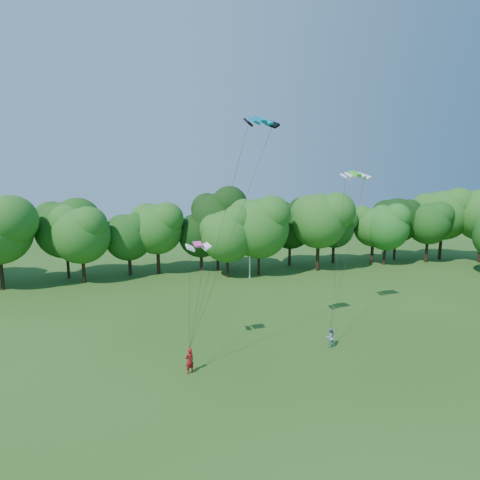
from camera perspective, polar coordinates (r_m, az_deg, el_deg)
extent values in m
plane|color=#2A4B14|center=(24.41, 9.83, -25.88)|extent=(160.00, 160.00, 0.00)
cylinder|color=silver|center=(52.85, 1.50, -1.49)|extent=(0.21, 0.21, 8.27)
cube|color=silver|center=(52.26, 1.51, 2.74)|extent=(1.60, 0.59, 0.08)
imported|color=#A31518|center=(28.78, -7.71, -17.75)|extent=(0.84, 0.74, 1.92)
imported|color=#89A1BE|center=(33.38, 13.57, -14.19)|extent=(0.92, 0.77, 1.71)
cube|color=#057EA4|center=(29.02, 3.14, 17.94)|extent=(2.78, 1.76, 0.63)
cube|color=#36D520|center=(37.61, 17.16, 9.68)|extent=(2.93, 1.64, 0.56)
cube|color=#FA45A2|center=(29.03, -6.40, -0.65)|extent=(2.06, 1.27, 0.35)
cylinder|color=#2E2212|center=(58.25, -3.42, -2.39)|extent=(0.41, 0.41, 4.50)
ellipsoid|color=black|center=(57.34, -3.47, 3.42)|extent=(8.99, 8.99, 9.81)
cylinder|color=#392816|center=(66.14, 21.17, -1.85)|extent=(0.47, 0.47, 3.93)
ellipsoid|color=#205F1D|center=(65.40, 21.43, 2.60)|extent=(7.85, 7.85, 8.56)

